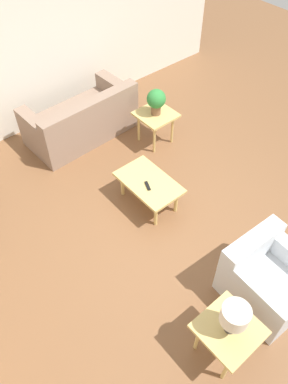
% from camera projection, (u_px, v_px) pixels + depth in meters
% --- Properties ---
extents(ground_plane, '(14.00, 14.00, 0.00)m').
position_uv_depth(ground_plane, '(172.00, 215.00, 5.17)').
color(ground_plane, brown).
extents(wall_right, '(0.12, 7.20, 2.70)m').
position_uv_depth(wall_right, '(42.00, 41.00, 5.75)').
color(wall_right, silver).
rests_on(wall_right, ground_plane).
extents(sofa, '(0.96, 1.79, 0.81)m').
position_uv_depth(sofa, '(82.00, 120.00, 6.11)').
color(sofa, gray).
rests_on(sofa, ground_plane).
extents(armchair, '(0.91, 0.86, 0.76)m').
position_uv_depth(armchair, '(266.00, 278.00, 4.17)').
color(armchair, silver).
rests_on(armchair, ground_plane).
extents(coffee_table, '(0.91, 0.56, 0.42)m').
position_uv_depth(coffee_table, '(149.00, 184.00, 5.06)').
color(coffee_table, tan).
rests_on(coffee_table, ground_plane).
extents(side_table_plant, '(0.57, 0.57, 0.55)m').
position_uv_depth(side_table_plant, '(156.00, 118.00, 5.89)').
color(side_table_plant, tan).
rests_on(side_table_plant, ground_plane).
extents(side_table_lamp, '(0.57, 0.57, 0.55)m').
position_uv_depth(side_table_lamp, '(228.00, 332.00, 3.60)').
color(side_table_lamp, tan).
rests_on(side_table_lamp, ground_plane).
extents(potted_plant, '(0.29, 0.29, 0.42)m').
position_uv_depth(potted_plant, '(156.00, 100.00, 5.65)').
color(potted_plant, brown).
rests_on(potted_plant, side_table_plant).
extents(table_lamp, '(0.27, 0.27, 0.39)m').
position_uv_depth(table_lamp, '(235.00, 317.00, 3.34)').
color(table_lamp, '#333333').
rests_on(table_lamp, side_table_lamp).
extents(remote_control, '(0.16, 0.10, 0.02)m').
position_uv_depth(remote_control, '(148.00, 186.00, 4.95)').
color(remote_control, black).
rests_on(remote_control, coffee_table).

